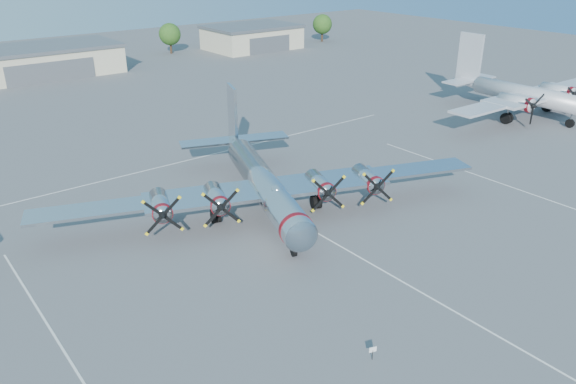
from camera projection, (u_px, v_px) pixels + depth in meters
ground at (338, 245)px, 45.96m from camera, size 260.00×260.00×0.00m
parking_lines at (352, 253)px, 44.70m from camera, size 60.00×50.08×0.01m
hangar_center at (39, 61)px, 104.01m from camera, size 28.60×14.60×5.40m
hangar_east at (252, 37)px, 130.97m from camera, size 20.60×14.60×5.40m
tree_east at (170, 34)px, 124.61m from camera, size 4.80×4.80×6.64m
tree_far_east at (322, 24)px, 140.17m from camera, size 4.80×4.80×6.64m
main_bomber_b29 at (262, 207)px, 52.52m from camera, size 47.08×39.56×8.86m
twin_engine_east at (518, 115)px, 80.81m from camera, size 33.32×24.25×10.43m
info_placard at (373, 351)px, 33.00m from camera, size 0.46×0.18×0.90m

